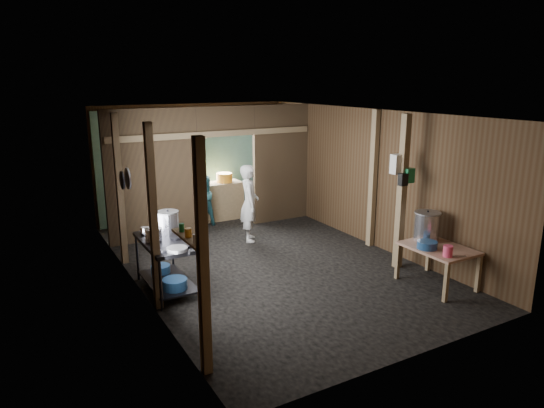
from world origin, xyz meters
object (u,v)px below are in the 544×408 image
stock_pot (427,227)px  yellow_tub (224,178)px  prep_table (437,266)px  stove_pot_large (168,222)px  gas_range (167,265)px  pink_bucket (448,251)px  cook (249,203)px

stock_pot → yellow_tub: 4.98m
prep_table → stock_pot: (0.09, 0.35, 0.53)m
stove_pot_large → yellow_tub: size_ratio=0.95×
stove_pot_large → yellow_tub: stove_pot_large is taller
gas_range → pink_bucket: size_ratio=8.22×
pink_bucket → cook: (-1.33, 3.75, 0.05)m
prep_table → stove_pot_large: (-3.54, 2.27, 0.64)m
stove_pot_large → pink_bucket: stove_pot_large is taller
prep_table → stove_pot_large: size_ratio=3.02×
gas_range → stock_pot: bearing=-21.8°
prep_table → cook: bearing=114.3°
cook → gas_range: bearing=147.7°
gas_range → stock_pot: stock_pot is taller
yellow_tub → cook: bearing=-97.7°
stock_pot → yellow_tub: size_ratio=1.31×
gas_range → stove_pot_large: stove_pot_large is taller
prep_table → stock_pot: size_ratio=2.20×
stock_pot → yellow_tub: stock_pot is taller
prep_table → pink_bucket: 0.57m
gas_range → yellow_tub: bearing=53.5°
gas_range → cook: cook is taller
gas_range → prep_table: 4.16m
stock_pot → stove_pot_large: bearing=152.1°
gas_range → cook: size_ratio=0.89×
gas_range → prep_table: gas_range is taller
prep_table → yellow_tub: bearing=104.3°
stove_pot_large → yellow_tub: 3.63m
pink_bucket → cook: 3.98m
stove_pot_large → pink_bucket: 4.25m
pink_bucket → cook: cook is taller
stove_pot_large → stock_pot: stove_pot_large is taller
yellow_tub → gas_range: bearing=-126.5°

